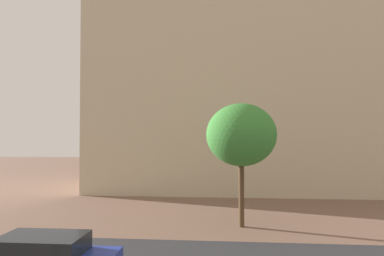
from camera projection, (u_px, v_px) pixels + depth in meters
name	position (u px, v px, depth m)	size (l,w,h in m)	color
landmark_building	(238.00, 58.00, 30.16)	(24.71, 10.29, 38.53)	beige
tree_curb_far	(241.00, 135.00, 17.17)	(3.49, 3.49, 6.13)	#4C3823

